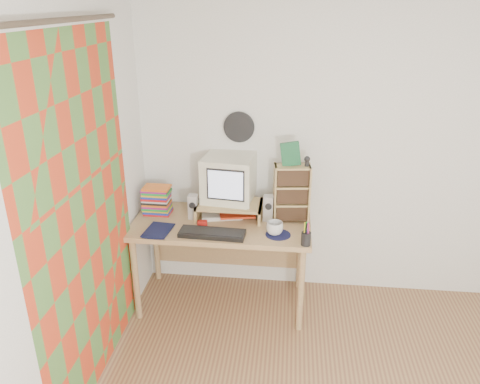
% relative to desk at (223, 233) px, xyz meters
% --- Properties ---
extents(back_wall, '(3.50, 0.00, 3.50)m').
position_rel_desk_xyz_m(back_wall, '(1.03, 0.31, 0.63)').
color(back_wall, white).
rests_on(back_wall, floor).
extents(left_wall, '(0.00, 3.50, 3.50)m').
position_rel_desk_xyz_m(left_wall, '(-0.72, -1.44, 0.63)').
color(left_wall, white).
rests_on(left_wall, floor).
extents(curtain, '(0.00, 2.20, 2.20)m').
position_rel_desk_xyz_m(curtain, '(-0.68, -0.96, 0.53)').
color(curtain, red).
rests_on(curtain, left_wall).
extents(wall_disc, '(0.25, 0.02, 0.25)m').
position_rel_desk_xyz_m(wall_disc, '(0.10, 0.29, 0.81)').
color(wall_disc, black).
rests_on(wall_disc, back_wall).
extents(desk, '(1.40, 0.70, 0.75)m').
position_rel_desk_xyz_m(desk, '(0.00, 0.00, 0.00)').
color(desk, tan).
rests_on(desk, floor).
extents(monitor_riser, '(0.52, 0.30, 0.12)m').
position_rel_desk_xyz_m(monitor_riser, '(0.05, 0.04, 0.23)').
color(monitor_riser, tan).
rests_on(monitor_riser, desk).
extents(crt_monitor, '(0.42, 0.42, 0.36)m').
position_rel_desk_xyz_m(crt_monitor, '(0.03, 0.09, 0.44)').
color(crt_monitor, silver).
rests_on(crt_monitor, monitor_riser).
extents(speaker_left, '(0.08, 0.08, 0.20)m').
position_rel_desk_xyz_m(speaker_left, '(-0.23, -0.02, 0.23)').
color(speaker_left, silver).
rests_on(speaker_left, desk).
extents(speaker_right, '(0.08, 0.08, 0.21)m').
position_rel_desk_xyz_m(speaker_right, '(0.37, 0.01, 0.24)').
color(speaker_right, silver).
rests_on(speaker_right, desk).
extents(keyboard, '(0.50, 0.19, 0.03)m').
position_rel_desk_xyz_m(keyboard, '(-0.03, -0.30, 0.15)').
color(keyboard, black).
rests_on(keyboard, desk).
extents(dvd_stack, '(0.22, 0.16, 0.30)m').
position_rel_desk_xyz_m(dvd_stack, '(-0.54, 0.04, 0.29)').
color(dvd_stack, brown).
rests_on(dvd_stack, desk).
extents(cd_rack, '(0.29, 0.18, 0.46)m').
position_rel_desk_xyz_m(cd_rack, '(0.54, 0.03, 0.36)').
color(cd_rack, tan).
rests_on(cd_rack, desk).
extents(mug, '(0.14, 0.14, 0.10)m').
position_rel_desk_xyz_m(mug, '(0.43, -0.23, 0.18)').
color(mug, silver).
rests_on(mug, desk).
extents(diary, '(0.24, 0.19, 0.05)m').
position_rel_desk_xyz_m(diary, '(-0.54, -0.28, 0.16)').
color(diary, '#0F1437').
rests_on(diary, desk).
extents(mousepad, '(0.24, 0.24, 0.00)m').
position_rel_desk_xyz_m(mousepad, '(0.45, -0.24, 0.14)').
color(mousepad, black).
rests_on(mousepad, desk).
extents(pen_cup, '(0.08, 0.08, 0.14)m').
position_rel_desk_xyz_m(pen_cup, '(0.66, -0.37, 0.20)').
color(pen_cup, black).
rests_on(pen_cup, desk).
extents(papers, '(0.36, 0.30, 0.04)m').
position_rel_desk_xyz_m(papers, '(0.03, 0.07, 0.16)').
color(papers, silver).
rests_on(papers, desk).
extents(red_box, '(0.08, 0.06, 0.04)m').
position_rel_desk_xyz_m(red_box, '(-0.14, -0.15, 0.15)').
color(red_box, '#B51913').
rests_on(red_box, desk).
extents(game_box, '(0.14, 0.04, 0.18)m').
position_rel_desk_xyz_m(game_box, '(0.52, 0.03, 0.68)').
color(game_box, '#195833').
rests_on(game_box, cd_rack).
extents(webcam, '(0.05, 0.05, 0.08)m').
position_rel_desk_xyz_m(webcam, '(0.65, 0.03, 0.63)').
color(webcam, black).
rests_on(webcam, cd_rack).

